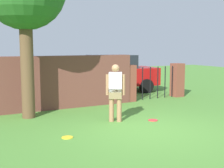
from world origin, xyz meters
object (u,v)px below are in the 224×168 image
Objects in this scene: car at (112,74)px; frisbee_red at (153,120)px; person at (115,90)px; frisbee_yellow at (67,137)px.

car is 16.18× the size of frisbee_red.
person is at bearing 157.90° from frisbee_red.
car reaches higher than person.
car is 7.19m from frisbee_yellow.
frisbee_red is at bearing 8.60° from frisbee_yellow.
frisbee_yellow is at bearing -171.40° from frisbee_red.
car is at bearing 74.42° from frisbee_red.
person reaches higher than frisbee_yellow.
person is at bearing 25.49° from frisbee_yellow.
person is 6.00× the size of frisbee_red.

